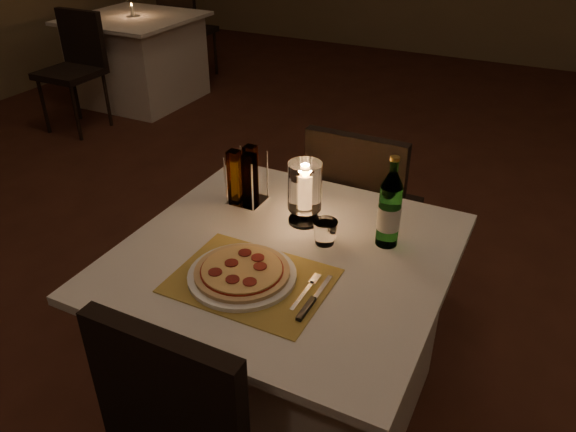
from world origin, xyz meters
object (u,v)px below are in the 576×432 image
at_px(plate, 242,275).
at_px(chair_far, 360,204).
at_px(water_bottle, 389,210).
at_px(hurricane_candle, 305,188).
at_px(neighbor_table_left, 139,59).
at_px(pizza, 242,271).
at_px(main_table, 285,338).
at_px(tumbler, 325,232).

bearing_deg(plate, chair_far, 86.80).
relative_size(water_bottle, hurricane_candle, 1.39).
distance_m(plate, neighbor_table_left, 3.90).
bearing_deg(pizza, main_table, 74.46).
bearing_deg(tumbler, pizza, -116.72).
bearing_deg(water_bottle, pizza, -131.00).
relative_size(tumbler, neighbor_table_left, 0.08).
distance_m(main_table, chair_far, 0.74).
xyz_separation_m(chair_far, tumbler, (0.09, -0.61, 0.23)).
height_order(main_table, tumbler, tumbler).
xyz_separation_m(pizza, tumbler, (0.14, 0.28, 0.01)).
height_order(chair_far, water_bottle, water_bottle).
bearing_deg(water_bottle, neighbor_table_left, 141.79).
xyz_separation_m(plate, tumbler, (0.14, 0.28, 0.03)).
xyz_separation_m(pizza, neighbor_table_left, (-2.72, 2.76, -0.39)).
height_order(chair_far, neighbor_table_left, chair_far).
bearing_deg(water_bottle, main_table, -145.16).
relative_size(tumbler, water_bottle, 0.26).
xyz_separation_m(main_table, tumbler, (0.09, 0.10, 0.41)).
distance_m(tumbler, neighbor_table_left, 3.81).
relative_size(chair_far, water_bottle, 2.94).
distance_m(main_table, pizza, 0.44).
xyz_separation_m(plate, hurricane_candle, (0.03, 0.37, 0.12)).
bearing_deg(water_bottle, tumbler, -154.11).
xyz_separation_m(chair_far, hurricane_candle, (-0.02, -0.52, 0.32)).
distance_m(plate, tumbler, 0.32).
distance_m(tumbler, hurricane_candle, 0.17).
distance_m(main_table, plate, 0.42).
distance_m(chair_far, water_bottle, 0.67).
bearing_deg(pizza, neighbor_table_left, 134.58).
bearing_deg(main_table, neighbor_table_left, 137.03).
bearing_deg(main_table, plate, -105.52).
relative_size(main_table, tumbler, 12.42).
bearing_deg(chair_far, tumbler, -81.51).
distance_m(main_table, neighbor_table_left, 3.79).
bearing_deg(plate, pizza, 126.49).
bearing_deg(hurricane_candle, water_bottle, -0.69).
distance_m(plate, hurricane_candle, 0.39).
height_order(plate, neighbor_table_left, plate).
height_order(chair_far, tumbler, chair_far).
relative_size(main_table, pizza, 3.57).
bearing_deg(tumbler, chair_far, 98.49).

